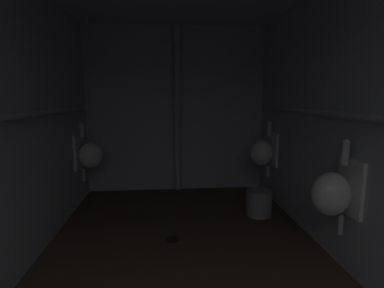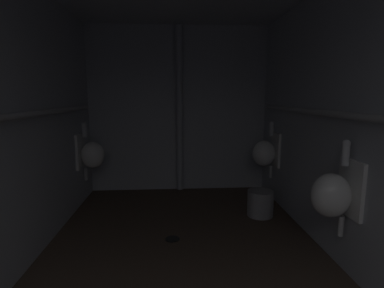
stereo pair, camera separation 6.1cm
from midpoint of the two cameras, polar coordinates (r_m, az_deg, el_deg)
floor at (r=2.55m, az=-1.61°, el=-24.81°), size 2.67×4.55×0.08m
wall_right at (r=2.56m, az=28.89°, el=3.43°), size 0.06×4.55×2.36m
wall_back at (r=4.36m, az=-3.51°, el=6.48°), size 2.67×0.06×2.36m
urinal_left_mid at (r=4.00m, az=-19.55°, el=-1.91°), size 0.32×0.30×0.76m
urinal_right_mid at (r=2.54m, az=24.87°, el=-8.45°), size 0.32×0.30×0.76m
urinal_right_far at (r=4.03m, az=13.05°, el=-1.53°), size 0.32×0.30×0.76m
supply_pipe_left at (r=2.40m, az=-32.17°, el=4.32°), size 0.06×3.79×0.06m
supply_pipe_right at (r=2.50m, az=27.40°, el=4.83°), size 0.06×3.78×0.06m
standpipe_back_wall at (r=4.25m, az=-3.24°, el=6.42°), size 0.10×0.10×2.31m
floor_drain at (r=3.06m, az=-4.34°, el=-17.66°), size 0.14×0.14×0.01m
waste_bin at (r=3.64m, az=12.22°, el=-10.92°), size 0.30×0.30×0.30m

